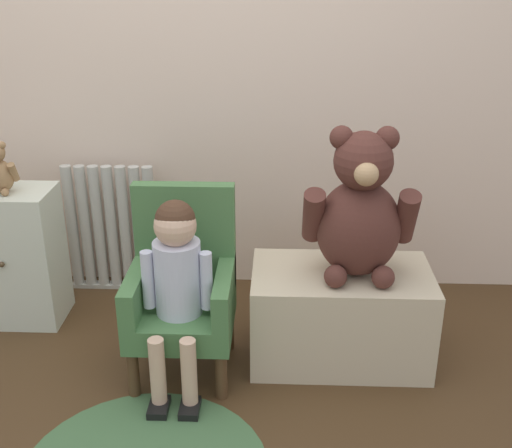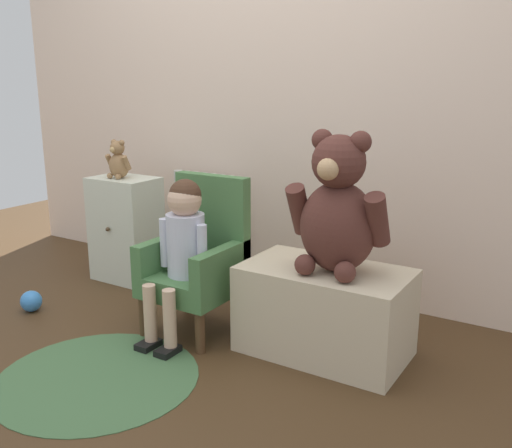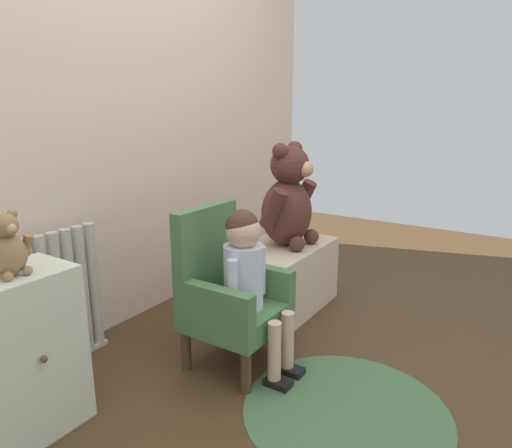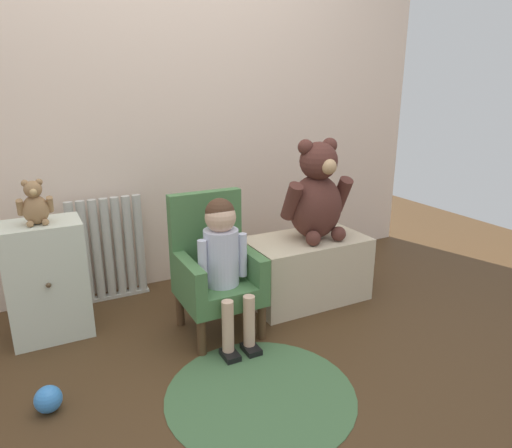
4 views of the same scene
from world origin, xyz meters
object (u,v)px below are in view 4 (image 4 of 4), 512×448
radiator (108,250)px  toy_ball (48,399)px  small_teddy_bear (35,205)px  large_teddy_bear (317,196)px  floor_rug (261,394)px  small_dresser (47,280)px  child_armchair (215,269)px  low_bench (306,269)px  child_figure (223,251)px

radiator → toy_ball: radiator is taller
radiator → small_teddy_bear: size_ratio=2.86×
radiator → small_teddy_bear: small_teddy_bear is taller
large_teddy_bear → toy_ball: size_ratio=5.37×
small_teddy_bear → floor_rug: 1.34m
floor_rug → radiator: bearing=107.3°
small_dresser → radiator: bearing=40.0°
child_armchair → floor_rug: child_armchair is taller
child_armchair → floor_rug: size_ratio=0.90×
low_bench → floor_rug: 0.95m
child_figure → floor_rug: child_figure is taller
child_armchair → large_teddy_bear: (0.65, 0.06, 0.30)m
radiator → child_figure: child_figure is taller
low_bench → toy_ball: (-1.44, -0.37, -0.14)m
child_armchair → large_teddy_bear: 0.72m
child_figure → toy_ball: child_figure is taller
small_dresser → toy_ball: size_ratio=5.63×
child_figure → low_bench: (0.60, 0.18, -0.28)m
large_teddy_bear → radiator: bearing=153.2°
toy_ball → child_armchair: bearing=19.9°
small_dresser → large_teddy_bear: (1.42, -0.26, 0.33)m
large_teddy_bear → toy_ball: large_teddy_bear is taller
child_armchair → child_figure: bearing=-90.0°
floor_rug → toy_ball: toy_ball is taller
toy_ball → radiator: bearing=65.7°
small_teddy_bear → toy_ball: small_teddy_bear is taller
large_teddy_bear → small_teddy_bear: 1.45m
low_bench → toy_ball: size_ratio=6.49×
low_bench → small_dresser: bearing=169.9°
toy_ball → floor_rug: bearing=-20.6°
large_teddy_bear → small_dresser: bearing=169.8°
radiator → child_armchair: 0.74m
large_teddy_bear → floor_rug: large_teddy_bear is taller
low_bench → toy_ball: 1.49m
small_dresser → large_teddy_bear: size_ratio=1.05×
child_figure → floor_rug: bearing=-96.0°
large_teddy_bear → floor_rug: 1.15m
child_armchair → low_bench: (0.60, 0.07, -0.14)m
large_teddy_bear → small_teddy_bear: bearing=170.8°
large_teddy_bear → floor_rug: bearing=-136.9°
child_figure → radiator: bearing=120.6°
large_teddy_bear → child_figure: bearing=-165.1°
child_figure → large_teddy_bear: 0.70m
low_bench → small_teddy_bear: small_teddy_bear is taller
large_teddy_bear → low_bench: bearing=167.5°
low_bench → small_teddy_bear: 1.48m
radiator → small_dresser: 0.45m
large_teddy_bear → small_teddy_bear: size_ratio=2.66×
small_teddy_bear → small_dresser: bearing=78.3°
low_bench → small_teddy_bear: size_ratio=3.21×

